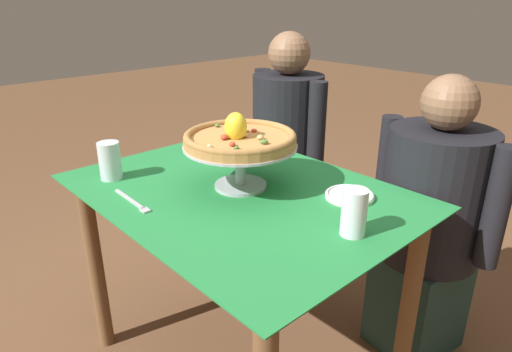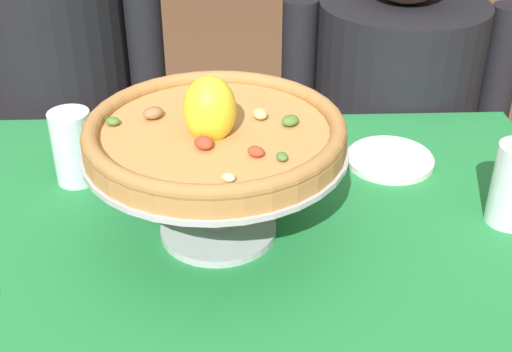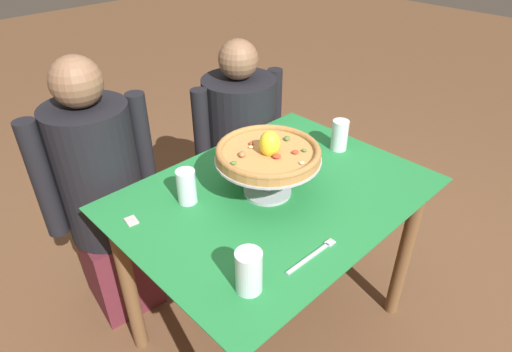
% 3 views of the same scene
% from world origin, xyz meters
% --- Properties ---
extents(dining_table, '(1.13, 0.84, 0.76)m').
position_xyz_m(dining_table, '(0.00, 0.00, 0.64)').
color(dining_table, brown).
rests_on(dining_table, ground).
extents(pizza_stand, '(0.38, 0.38, 0.15)m').
position_xyz_m(pizza_stand, '(-0.02, 0.02, 0.87)').
color(pizza_stand, '#B7B7C1').
rests_on(pizza_stand, dining_table).
extents(pizza, '(0.37, 0.37, 0.11)m').
position_xyz_m(pizza, '(-0.02, 0.02, 0.94)').
color(pizza, '#BC8447').
rests_on(pizza, pizza_stand).
extents(water_glass_side_right, '(0.07, 0.07, 0.13)m').
position_xyz_m(water_glass_side_right, '(0.43, 0.03, 0.82)').
color(water_glass_side_right, white).
rests_on(water_glass_side_right, dining_table).
extents(water_glass_back_left, '(0.07, 0.07, 0.13)m').
position_xyz_m(water_glass_back_left, '(-0.26, 0.18, 0.82)').
color(water_glass_back_left, silver).
rests_on(water_glass_back_left, dining_table).
extents(water_glass_front_left, '(0.08, 0.08, 0.13)m').
position_xyz_m(water_glass_front_left, '(-0.39, -0.27, 0.82)').
color(water_glass_front_left, silver).
rests_on(water_glass_front_left, dining_table).
extents(side_plate, '(0.16, 0.16, 0.02)m').
position_xyz_m(side_plate, '(0.29, 0.22, 0.77)').
color(side_plate, silver).
rests_on(side_plate, dining_table).
extents(dinner_fork, '(0.21, 0.02, 0.01)m').
position_xyz_m(dinner_fork, '(-0.15, -0.31, 0.77)').
color(dinner_fork, '#B7B7C1').
rests_on(dinner_fork, dining_table).
extents(sugar_packet, '(0.04, 0.06, 0.00)m').
position_xyz_m(sugar_packet, '(-0.47, 0.22, 0.77)').
color(sugar_packet, beige).
rests_on(sugar_packet, dining_table).
extents(diner_left, '(0.49, 0.37, 1.22)m').
position_xyz_m(diner_left, '(-0.39, 0.64, 0.59)').
color(diner_left, maroon).
rests_on(diner_left, ground).
extents(diner_right, '(0.53, 0.42, 1.13)m').
position_xyz_m(diner_right, '(0.39, 0.62, 0.56)').
color(diner_right, '#1E3833').
rests_on(diner_right, ground).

